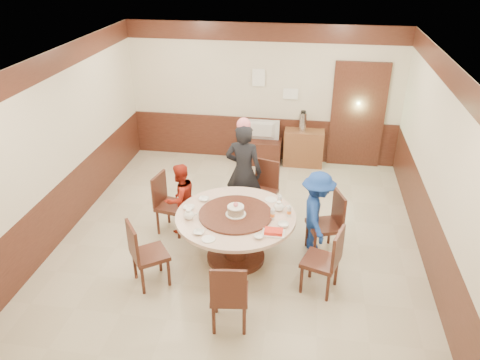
% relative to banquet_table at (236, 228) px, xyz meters
% --- Properties ---
extents(room, '(6.00, 6.04, 2.84)m').
position_rel_banquet_table_xyz_m(room, '(-0.02, 0.65, 0.55)').
color(room, '#C2B89B').
rests_on(room, ground).
extents(banquet_table, '(1.70, 1.70, 0.78)m').
position_rel_banquet_table_xyz_m(banquet_table, '(0.00, 0.00, 0.00)').
color(banquet_table, '#431F15').
rests_on(banquet_table, ground).
extents(chair_0, '(0.57, 0.56, 0.97)m').
position_rel_banquet_table_xyz_m(chair_0, '(1.27, 0.39, -0.23)').
color(chair_0, '#431F15').
rests_on(chair_0, ground).
extents(chair_1, '(0.55, 0.55, 0.97)m').
position_rel_banquet_table_xyz_m(chair_1, '(0.25, 1.24, -0.23)').
color(chair_1, '#431F15').
rests_on(chair_1, ground).
extents(chair_2, '(0.52, 0.51, 0.97)m').
position_rel_banquet_table_xyz_m(chair_2, '(-1.14, 0.60, -0.23)').
color(chair_2, '#431F15').
rests_on(chair_2, ground).
extents(chair_3, '(0.62, 0.62, 0.97)m').
position_rel_banquet_table_xyz_m(chair_3, '(-1.06, -0.71, -0.23)').
color(chair_3, '#431F15').
rests_on(chair_3, ground).
extents(chair_4, '(0.49, 0.50, 0.97)m').
position_rel_banquet_table_xyz_m(chair_4, '(0.14, -1.32, -0.23)').
color(chair_4, '#431F15').
rests_on(chair_4, ground).
extents(chair_5, '(0.56, 0.56, 0.97)m').
position_rel_banquet_table_xyz_m(chair_5, '(1.23, -0.49, -0.23)').
color(chair_5, '#431F15').
rests_on(chair_5, ground).
extents(person_standing, '(0.65, 0.46, 1.66)m').
position_rel_banquet_table_xyz_m(person_standing, '(-0.07, 1.22, 0.30)').
color(person_standing, black).
rests_on(person_standing, ground).
extents(person_red, '(0.69, 0.71, 1.16)m').
position_rel_banquet_table_xyz_m(person_red, '(-0.98, 0.63, 0.05)').
color(person_red, '#A22415').
rests_on(person_red, ground).
extents(person_blue, '(0.58, 0.90, 1.31)m').
position_rel_banquet_table_xyz_m(person_blue, '(1.13, 0.37, 0.12)').
color(person_blue, navy).
rests_on(person_blue, ground).
extents(birthday_cake, '(0.29, 0.29, 0.20)m').
position_rel_banquet_table_xyz_m(birthday_cake, '(0.01, -0.03, 0.31)').
color(birthday_cake, white).
rests_on(birthday_cake, banquet_table).
extents(teapot_left, '(0.17, 0.15, 0.13)m').
position_rel_banquet_table_xyz_m(teapot_left, '(-0.62, -0.20, 0.28)').
color(teapot_left, white).
rests_on(teapot_left, banquet_table).
extents(teapot_right, '(0.17, 0.15, 0.13)m').
position_rel_banquet_table_xyz_m(teapot_right, '(0.59, 0.22, 0.28)').
color(teapot_right, white).
rests_on(teapot_right, banquet_table).
extents(bowl_0, '(0.15, 0.15, 0.04)m').
position_rel_banquet_table_xyz_m(bowl_0, '(-0.53, 0.34, 0.24)').
color(bowl_0, white).
rests_on(bowl_0, banquet_table).
extents(bowl_1, '(0.13, 0.13, 0.04)m').
position_rel_banquet_table_xyz_m(bowl_1, '(0.39, -0.51, 0.24)').
color(bowl_1, white).
rests_on(bowl_1, banquet_table).
extents(bowl_2, '(0.14, 0.14, 0.03)m').
position_rel_banquet_table_xyz_m(bowl_2, '(-0.40, -0.53, 0.23)').
color(bowl_2, white).
rests_on(bowl_2, banquet_table).
extents(bowl_3, '(0.15, 0.15, 0.05)m').
position_rel_banquet_table_xyz_m(bowl_3, '(0.68, -0.19, 0.24)').
color(bowl_3, white).
rests_on(bowl_3, banquet_table).
extents(bowl_4, '(0.16, 0.16, 0.04)m').
position_rel_banquet_table_xyz_m(bowl_4, '(-0.69, 0.06, 0.24)').
color(bowl_4, white).
rests_on(bowl_4, banquet_table).
extents(saucer_near, '(0.18, 0.18, 0.01)m').
position_rel_banquet_table_xyz_m(saucer_near, '(-0.25, -0.65, 0.22)').
color(saucer_near, white).
rests_on(saucer_near, banquet_table).
extents(saucer_far, '(0.18, 0.18, 0.01)m').
position_rel_banquet_table_xyz_m(saucer_far, '(0.45, 0.50, 0.22)').
color(saucer_far, white).
rests_on(saucer_far, banquet_table).
extents(shrimp_platter, '(0.30, 0.20, 0.06)m').
position_rel_banquet_table_xyz_m(shrimp_platter, '(0.57, -0.39, 0.24)').
color(shrimp_platter, white).
rests_on(shrimp_platter, banquet_table).
extents(bottle_0, '(0.06, 0.06, 0.16)m').
position_rel_banquet_table_xyz_m(bottle_0, '(0.52, -0.03, 0.30)').
color(bottle_0, silver).
rests_on(bottle_0, banquet_table).
extents(bottle_1, '(0.06, 0.06, 0.16)m').
position_rel_banquet_table_xyz_m(bottle_1, '(0.74, 0.08, 0.30)').
color(bottle_1, silver).
rests_on(bottle_1, banquet_table).
extents(bottle_2, '(0.06, 0.06, 0.16)m').
position_rel_banquet_table_xyz_m(bottle_2, '(0.59, 0.36, 0.30)').
color(bottle_2, silver).
rests_on(bottle_2, banquet_table).
extents(tv_stand, '(0.85, 0.45, 0.50)m').
position_rel_banquet_table_xyz_m(tv_stand, '(-0.03, 3.38, -0.28)').
color(tv_stand, '#431F15').
rests_on(tv_stand, ground).
extents(television, '(0.73, 0.11, 0.42)m').
position_rel_banquet_table_xyz_m(television, '(-0.03, 3.38, 0.18)').
color(television, gray).
rests_on(television, tv_stand).
extents(side_cabinet, '(0.80, 0.40, 0.75)m').
position_rel_banquet_table_xyz_m(side_cabinet, '(0.85, 3.41, -0.16)').
color(side_cabinet, brown).
rests_on(side_cabinet, ground).
extents(thermos, '(0.15, 0.15, 0.38)m').
position_rel_banquet_table_xyz_m(thermos, '(0.81, 3.41, 0.41)').
color(thermos, silver).
rests_on(thermos, side_cabinet).
extents(notice_left, '(0.25, 0.00, 0.35)m').
position_rel_banquet_table_xyz_m(notice_left, '(-0.12, 3.59, 1.22)').
color(notice_left, white).
rests_on(notice_left, room).
extents(notice_right, '(0.30, 0.00, 0.22)m').
position_rel_banquet_table_xyz_m(notice_right, '(0.53, 3.59, 0.92)').
color(notice_right, white).
rests_on(notice_right, room).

